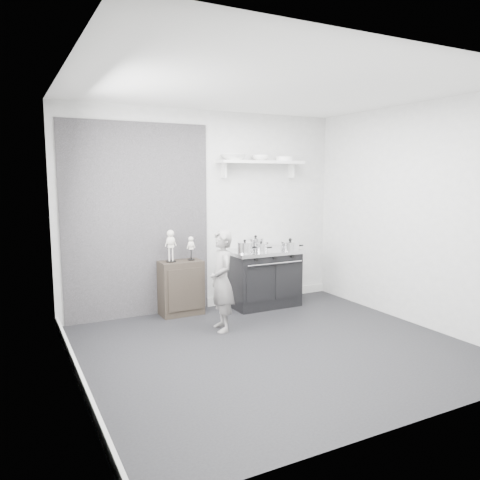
% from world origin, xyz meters
% --- Properties ---
extents(ground, '(4.00, 4.00, 0.00)m').
position_xyz_m(ground, '(0.00, 0.00, 0.00)').
color(ground, black).
rests_on(ground, ground).
extents(room_shell, '(4.02, 3.62, 2.71)m').
position_xyz_m(room_shell, '(-0.09, 0.15, 1.64)').
color(room_shell, '#ACACAA').
rests_on(room_shell, ground).
extents(wall_shelf, '(1.30, 0.26, 0.24)m').
position_xyz_m(wall_shelf, '(0.80, 1.68, 2.01)').
color(wall_shelf, silver).
rests_on(wall_shelf, room_shell).
extents(stove, '(1.00, 0.62, 0.80)m').
position_xyz_m(stove, '(0.74, 1.48, 0.40)').
color(stove, black).
rests_on(stove, ground).
extents(side_cabinet, '(0.55, 0.32, 0.72)m').
position_xyz_m(side_cabinet, '(-0.45, 1.61, 0.36)').
color(side_cabinet, black).
rests_on(side_cabinet, ground).
extents(child, '(0.34, 0.47, 1.20)m').
position_xyz_m(child, '(-0.24, 0.78, 0.60)').
color(child, slate).
rests_on(child, ground).
extents(pot_front_left, '(0.29, 0.21, 0.18)m').
position_xyz_m(pot_front_left, '(0.38, 1.38, 0.87)').
color(pot_front_left, silver).
rests_on(pot_front_left, stove).
extents(pot_back_left, '(0.32, 0.23, 0.20)m').
position_xyz_m(pot_back_left, '(0.67, 1.59, 0.88)').
color(pot_back_left, silver).
rests_on(pot_back_left, stove).
extents(pot_front_right, '(0.35, 0.26, 0.17)m').
position_xyz_m(pot_front_right, '(1.04, 1.28, 0.86)').
color(pot_front_right, silver).
rests_on(pot_front_right, stove).
extents(pot_front_center, '(0.25, 0.17, 0.15)m').
position_xyz_m(pot_front_center, '(0.61, 1.34, 0.86)').
color(pot_front_center, silver).
rests_on(pot_front_center, stove).
extents(skeleton_full, '(0.14, 0.09, 0.48)m').
position_xyz_m(skeleton_full, '(-0.58, 1.61, 0.96)').
color(skeleton_full, beige).
rests_on(skeleton_full, side_cabinet).
extents(skeleton_torso, '(0.10, 0.07, 0.36)m').
position_xyz_m(skeleton_torso, '(-0.30, 1.61, 0.90)').
color(skeleton_torso, beige).
rests_on(skeleton_torso, side_cabinet).
extents(bowl_large, '(0.33, 0.33, 0.08)m').
position_xyz_m(bowl_large, '(0.36, 1.67, 2.08)').
color(bowl_large, white).
rests_on(bowl_large, wall_shelf).
extents(bowl_small, '(0.24, 0.24, 0.08)m').
position_xyz_m(bowl_small, '(0.78, 1.67, 2.08)').
color(bowl_small, white).
rests_on(bowl_small, wall_shelf).
extents(plate_stack, '(0.25, 0.25, 0.06)m').
position_xyz_m(plate_stack, '(1.18, 1.67, 2.07)').
color(plate_stack, white).
rests_on(plate_stack, wall_shelf).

